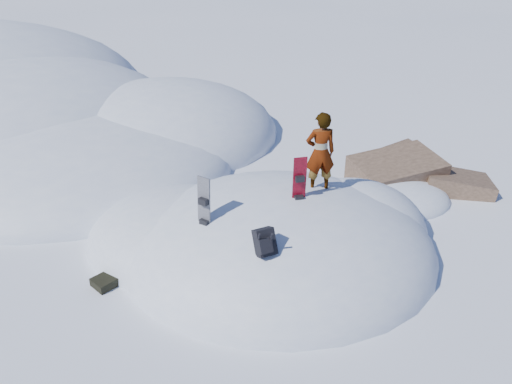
{
  "coord_description": "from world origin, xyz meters",
  "views": [
    {
      "loc": [
        -0.83,
        -9.28,
        6.43
      ],
      "look_at": [
        -0.5,
        0.3,
        1.4
      ],
      "focal_mm": 35.0,
      "sensor_mm": 36.0,
      "label": 1
    }
  ],
  "objects_px": {
    "snowboard_red": "(299,190)",
    "person": "(320,153)",
    "snowboard_dark": "(204,214)",
    "backpack": "(265,242)"
  },
  "relations": [
    {
      "from": "backpack",
      "to": "person",
      "type": "distance_m",
      "value": 2.65
    },
    {
      "from": "snowboard_dark",
      "to": "person",
      "type": "distance_m",
      "value": 2.81
    },
    {
      "from": "snowboard_dark",
      "to": "backpack",
      "type": "bearing_deg",
      "value": -4.97
    },
    {
      "from": "snowboard_dark",
      "to": "backpack",
      "type": "relative_size",
      "value": 2.68
    },
    {
      "from": "snowboard_red",
      "to": "snowboard_dark",
      "type": "distance_m",
      "value": 2.04
    },
    {
      "from": "person",
      "to": "snowboard_dark",
      "type": "bearing_deg",
      "value": 18.45
    },
    {
      "from": "snowboard_dark",
      "to": "snowboard_red",
      "type": "bearing_deg",
      "value": 52.6
    },
    {
      "from": "snowboard_dark",
      "to": "person",
      "type": "height_order",
      "value": "person"
    },
    {
      "from": "snowboard_red",
      "to": "person",
      "type": "distance_m",
      "value": 0.97
    },
    {
      "from": "snowboard_red",
      "to": "snowboard_dark",
      "type": "xyz_separation_m",
      "value": [
        -1.94,
        -0.58,
        -0.19
      ]
    }
  ]
}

